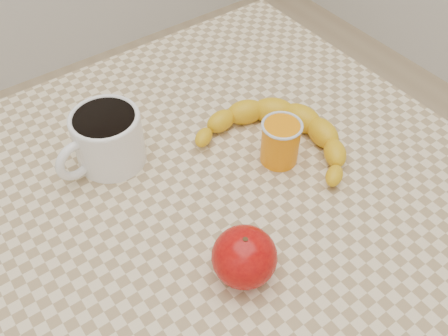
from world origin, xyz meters
TOP-DOWN VIEW (x-y plane):
  - table at (0.00, 0.00)m, footprint 0.80×0.80m
  - coffee_mug at (-0.13, 0.14)m, footprint 0.16×0.13m
  - orange_juice_glass at (0.10, -0.02)m, footprint 0.07×0.07m
  - apple at (-0.08, -0.16)m, footprint 0.09×0.09m
  - banana at (0.11, -0.00)m, footprint 0.41×0.44m

SIDE VIEW (x-z plane):
  - table at x=0.00m, z-range 0.29..1.04m
  - banana at x=0.11m, z-range 0.75..0.80m
  - orange_juice_glass at x=0.10m, z-range 0.75..0.83m
  - apple at x=-0.08m, z-range 0.75..0.83m
  - coffee_mug at x=-0.13m, z-range 0.75..0.85m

